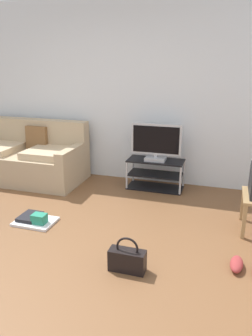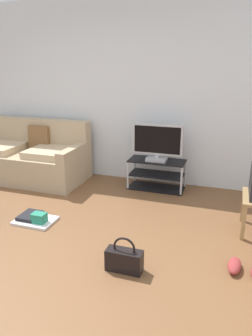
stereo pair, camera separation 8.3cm
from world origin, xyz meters
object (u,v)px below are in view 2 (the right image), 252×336
(floor_tray, at_px, (35,219))
(sneakers_pair, at_px, (246,268))
(flat_tv, at_px, (157,143))
(handbag, at_px, (124,259))
(tv_stand, at_px, (157,174))
(couch, at_px, (30,158))

(floor_tray, bearing_deg, sneakers_pair, -5.56)
(flat_tv, xyz_separation_m, handbag, (0.20, -2.04, -0.59))
(handbag, distance_m, sneakers_pair, 1.10)
(handbag, distance_m, floor_tray, 1.42)
(tv_stand, bearing_deg, sneakers_pair, -54.31)
(tv_stand, relative_size, flat_tv, 1.13)
(couch, bearing_deg, flat_tv, 4.68)
(tv_stand, bearing_deg, floor_tray, -126.33)
(couch, xyz_separation_m, floor_tray, (0.94, -1.32, -0.30))
(flat_tv, bearing_deg, floor_tray, -126.74)
(sneakers_pair, distance_m, floor_tray, 2.37)
(flat_tv, height_order, sneakers_pair, flat_tv)
(couch, bearing_deg, floor_tray, -54.58)
(tv_stand, distance_m, flat_tv, 0.48)
(handbag, xyz_separation_m, sneakers_pair, (1.05, 0.32, -0.07))
(handbag, bearing_deg, flat_tv, 95.57)
(handbag, bearing_deg, couch, 140.19)
(flat_tv, relative_size, handbag, 2.16)
(flat_tv, relative_size, floor_tray, 1.57)
(couch, distance_m, floor_tray, 1.64)
(handbag, relative_size, floor_tray, 0.73)
(couch, relative_size, handbag, 5.43)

